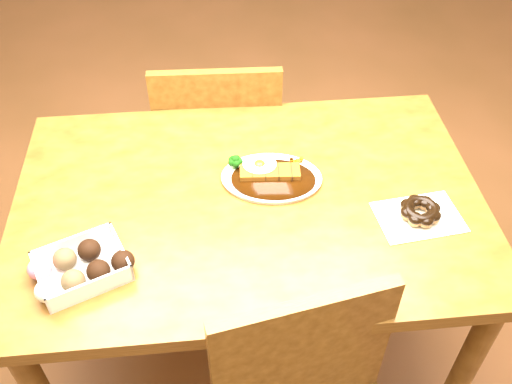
{
  "coord_description": "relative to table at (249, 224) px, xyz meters",
  "views": [
    {
      "loc": [
        -0.08,
        -1.03,
        1.78
      ],
      "look_at": [
        0.01,
        -0.04,
        0.81
      ],
      "focal_mm": 40.0,
      "sensor_mm": 36.0,
      "label": 1
    }
  ],
  "objects": [
    {
      "name": "chair_far",
      "position": [
        -0.06,
        0.53,
        -0.17
      ],
      "size": [
        0.44,
        0.44,
        0.87
      ],
      "rotation": [
        0.0,
        0.0,
        3.1
      ],
      "color": "#523010",
      "rests_on": "ground"
    },
    {
      "name": "donut_box",
      "position": [
        -0.4,
        -0.21,
        0.13
      ],
      "size": [
        0.24,
        0.21,
        0.05
      ],
      "rotation": [
        0.0,
        0.0,
        0.4
      ],
      "color": "white",
      "rests_on": "table"
    },
    {
      "name": "table",
      "position": [
        0.0,
        0.0,
        0.0
      ],
      "size": [
        1.2,
        0.8,
        0.75
      ],
      "color": "#523010",
      "rests_on": "ground"
    },
    {
      "name": "ground",
      "position": [
        0.0,
        0.0,
        -0.65
      ],
      "size": [
        6.0,
        6.0,
        0.0
      ],
      "primitive_type": "plane",
      "color": "brown",
      "rests_on": "ground"
    },
    {
      "name": "pon_de_ring",
      "position": [
        0.41,
        -0.11,
        0.12
      ],
      "size": [
        0.22,
        0.17,
        0.04
      ],
      "rotation": [
        0.0,
        0.0,
        0.11
      ],
      "color": "silver",
      "rests_on": "table"
    },
    {
      "name": "katsu_curry_plate",
      "position": [
        0.06,
        0.06,
        0.11
      ],
      "size": [
        0.28,
        0.22,
        0.05
      ],
      "rotation": [
        0.0,
        0.0,
        -0.14
      ],
      "color": "white",
      "rests_on": "table"
    }
  ]
}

